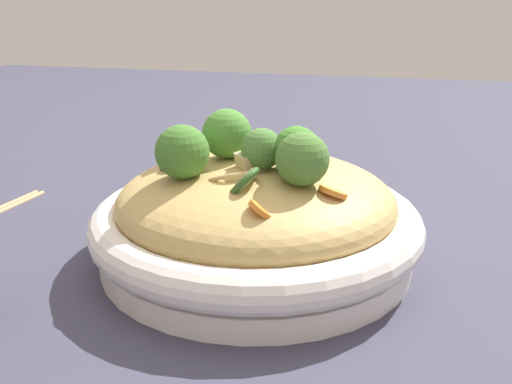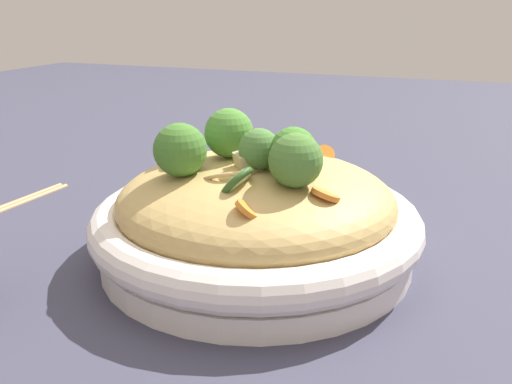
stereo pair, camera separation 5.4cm
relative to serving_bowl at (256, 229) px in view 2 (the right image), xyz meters
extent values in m
plane|color=#3A3A4C|center=(0.00, 0.00, -0.03)|extent=(3.00, 3.00, 0.00)
cylinder|color=white|center=(0.00, 0.00, -0.02)|extent=(0.32, 0.32, 0.02)
torus|color=white|center=(0.00, 0.00, 0.01)|extent=(0.33, 0.33, 0.04)
ellipsoid|color=tan|center=(0.00, 0.00, 0.03)|extent=(0.28, 0.28, 0.08)
torus|color=tan|center=(-0.01, -0.03, 0.06)|extent=(0.07, 0.07, 0.03)
torus|color=tan|center=(-0.02, -0.04, 0.05)|extent=(0.09, 0.09, 0.02)
torus|color=tan|center=(0.01, 0.00, 0.06)|extent=(0.08, 0.08, 0.02)
cone|color=#8EB070|center=(-0.03, 0.01, 0.07)|extent=(0.03, 0.02, 0.02)
sphere|color=#4A8633|center=(-0.03, 0.01, 0.10)|extent=(0.05, 0.05, 0.05)
cone|color=#92B26B|center=(0.04, -0.02, 0.07)|extent=(0.03, 0.03, 0.02)
sphere|color=#45832F|center=(0.04, -0.02, 0.09)|extent=(0.06, 0.06, 0.04)
cone|color=#93B776|center=(-0.06, -0.05, 0.06)|extent=(0.03, 0.03, 0.02)
sphere|color=#457B2D|center=(-0.06, -0.05, 0.09)|extent=(0.06, 0.06, 0.05)
cone|color=#98B06C|center=(0.05, -0.04, 0.07)|extent=(0.02, 0.03, 0.02)
sphere|color=#4C7C34|center=(0.05, -0.04, 0.09)|extent=(0.07, 0.07, 0.05)
cone|color=#97B06B|center=(0.01, -0.02, 0.07)|extent=(0.02, 0.02, 0.02)
sphere|color=#4C7C39|center=(0.01, -0.02, 0.09)|extent=(0.05, 0.05, 0.04)
cylinder|color=orange|center=(0.08, -0.05, 0.06)|extent=(0.04, 0.04, 0.01)
cylinder|color=orange|center=(0.03, -0.10, 0.06)|extent=(0.03, 0.03, 0.02)
cylinder|color=orange|center=(-0.08, 0.01, 0.07)|extent=(0.03, 0.03, 0.01)
cylinder|color=orange|center=(0.02, 0.02, 0.07)|extent=(0.03, 0.03, 0.02)
cylinder|color=orange|center=(0.05, 0.08, 0.06)|extent=(0.03, 0.03, 0.02)
cylinder|color=beige|center=(-0.08, -0.01, 0.07)|extent=(0.04, 0.04, 0.02)
torus|color=#27572E|center=(-0.08, -0.01, 0.07)|extent=(0.05, 0.05, 0.02)
cylinder|color=beige|center=(0.03, 0.03, 0.07)|extent=(0.04, 0.04, 0.02)
torus|color=#225022|center=(0.03, 0.03, 0.07)|extent=(0.05, 0.05, 0.02)
cylinder|color=beige|center=(0.01, -0.06, 0.07)|extent=(0.03, 0.03, 0.03)
torus|color=#2F5621|center=(0.01, -0.06, 0.07)|extent=(0.03, 0.04, 0.03)
cube|color=#C8B293|center=(-0.09, 0.01, 0.07)|extent=(0.05, 0.05, 0.03)
cube|color=#CBB687|center=(0.00, -0.02, 0.08)|extent=(0.03, 0.03, 0.02)
camera|label=1|loc=(0.13, -0.49, 0.22)|focal=37.81mm
camera|label=2|loc=(0.18, -0.48, 0.22)|focal=37.81mm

